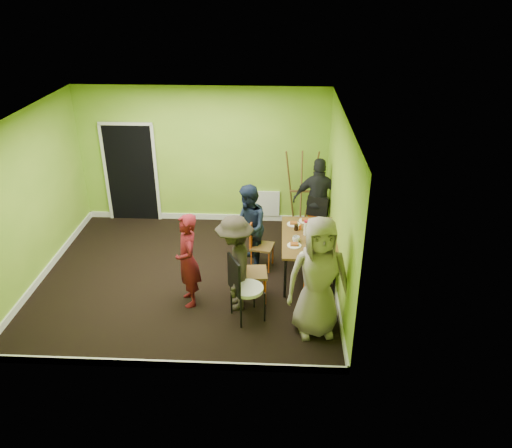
{
  "coord_description": "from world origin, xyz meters",
  "views": [
    {
      "loc": [
        1.52,
        -7.22,
        4.7
      ],
      "look_at": [
        1.17,
        0.0,
        1.04
      ],
      "focal_mm": 35.0,
      "sensor_mm": 36.0,
      "label": 1
    }
  ],
  "objects": [
    {
      "name": "glass_mid",
      "position": [
        1.84,
        0.38,
        0.8
      ],
      "size": [
        0.07,
        0.07,
        0.1
      ],
      "primitive_type": "cylinder",
      "color": "black",
      "rests_on": "dining_table"
    },
    {
      "name": "chair_back_end",
      "position": [
        2.26,
        1.3,
        0.68
      ],
      "size": [
        0.52,
        0.57,
        0.96
      ],
      "rotation": [
        0.0,
        0.0,
        2.79
      ],
      "color": "orange",
      "rests_on": "ground"
    },
    {
      "name": "plate_near_right",
      "position": [
        1.8,
        -0.17,
        0.76
      ],
      "size": [
        0.23,
        0.23,
        0.01
      ],
      "primitive_type": "cylinder",
      "color": "white",
      "rests_on": "dining_table"
    },
    {
      "name": "person_left_near",
      "position": [
        0.89,
        -0.81,
        0.77
      ],
      "size": [
        0.67,
        1.05,
        1.55
      ],
      "primitive_type": "imported",
      "rotation": [
        0.0,
        0.0,
        -1.47
      ],
      "color": "black",
      "rests_on": "ground"
    },
    {
      "name": "orange_bottle",
      "position": [
        1.91,
        0.4,
        0.79
      ],
      "size": [
        0.04,
        0.04,
        0.09
      ],
      "primitive_type": "cylinder",
      "color": "orange",
      "rests_on": "dining_table"
    },
    {
      "name": "plate_wall_back",
      "position": [
        2.25,
        0.36,
        0.76
      ],
      "size": [
        0.22,
        0.22,
        0.01
      ],
      "primitive_type": "cylinder",
      "color": "white",
      "rests_on": "dining_table"
    },
    {
      "name": "plate_far_front",
      "position": [
        1.99,
        -0.46,
        0.76
      ],
      "size": [
        0.24,
        0.24,
        0.01
      ],
      "primitive_type": "cylinder",
      "color": "white",
      "rests_on": "dining_table"
    },
    {
      "name": "person_back_end",
      "position": [
        2.29,
        1.46,
        0.83
      ],
      "size": [
        1.0,
        0.47,
        1.66
      ],
      "primitive_type": "imported",
      "rotation": [
        0.0,
        0.0,
        3.08
      ],
      "color": "black",
      "rests_on": "ground"
    },
    {
      "name": "cup_a",
      "position": [
        1.83,
        -0.04,
        0.8
      ],
      "size": [
        0.12,
        0.12,
        0.1
      ],
      "primitive_type": "imported",
      "color": "white",
      "rests_on": "dining_table"
    },
    {
      "name": "chair_left_far",
      "position": [
        1.19,
        0.38,
        0.5
      ],
      "size": [
        0.44,
        0.44,
        0.9
      ],
      "rotation": [
        0.0,
        0.0,
        -1.78
      ],
      "color": "orange",
      "rests_on": "ground"
    },
    {
      "name": "easel",
      "position": [
        1.97,
        1.99,
        0.82
      ],
      "size": [
        0.67,
        0.63,
        1.66
      ],
      "color": "brown",
      "rests_on": "ground"
    },
    {
      "name": "person_front_end",
      "position": [
        2.1,
        -1.36,
        0.91
      ],
      "size": [
        0.97,
        0.7,
        1.83
      ],
      "primitive_type": "imported",
      "rotation": [
        0.0,
        0.0,
        0.14
      ],
      "color": "gray",
      "rests_on": "ground"
    },
    {
      "name": "thermos",
      "position": [
        1.99,
        0.21,
        0.87
      ],
      "size": [
        0.07,
        0.07,
        0.24
      ],
      "primitive_type": "cylinder",
      "color": "white",
      "rests_on": "dining_table"
    },
    {
      "name": "blue_bottle",
      "position": [
        2.22,
        -0.18,
        0.84
      ],
      "size": [
        0.08,
        0.08,
        0.18
      ],
      "primitive_type": "cylinder",
      "color": "#1932BE",
      "rests_on": "dining_table"
    },
    {
      "name": "chair_left_near",
      "position": [
        1.07,
        -0.59,
        0.57
      ],
      "size": [
        0.46,
        0.46,
        1.02
      ],
      "rotation": [
        0.0,
        0.0,
        -1.48
      ],
      "color": "orange",
      "rests_on": "ground"
    },
    {
      "name": "dining_table",
      "position": [
        2.05,
        0.16,
        0.7
      ],
      "size": [
        0.9,
        1.5,
        0.75
      ],
      "color": "black",
      "rests_on": "ground"
    },
    {
      "name": "ground",
      "position": [
        0.0,
        0.0,
        0.0
      ],
      "size": [
        5.0,
        5.0,
        0.0
      ],
      "primitive_type": "plane",
      "color": "black",
      "rests_on": "ground"
    },
    {
      "name": "plate_near_left",
      "position": [
        1.8,
        0.59,
        0.76
      ],
      "size": [
        0.23,
        0.23,
        0.01
      ],
      "primitive_type": "cylinder",
      "color": "white",
      "rests_on": "dining_table"
    },
    {
      "name": "plate_far_back",
      "position": [
        2.01,
        0.73,
        0.76
      ],
      "size": [
        0.23,
        0.23,
        0.01
      ],
      "primitive_type": "cylinder",
      "color": "white",
      "rests_on": "dining_table"
    },
    {
      "name": "person_left_far",
      "position": [
        1.02,
        0.42,
        0.76
      ],
      "size": [
        0.73,
        0.85,
        1.52
      ],
      "primitive_type": "imported",
      "rotation": [
        0.0,
        0.0,
        -1.33
      ],
      "color": "#141E34",
      "rests_on": "ground"
    },
    {
      "name": "chair_front_end",
      "position": [
        2.11,
        -1.13,
        0.48
      ],
      "size": [
        0.45,
        0.45,
        0.86
      ],
      "rotation": [
        0.0,
        0.0,
        -0.34
      ],
      "color": "orange",
      "rests_on": "ground"
    },
    {
      "name": "room_walls",
      "position": [
        -0.02,
        0.04,
        0.99
      ],
      "size": [
        5.04,
        4.54,
        2.82
      ],
      "color": "#7BB02D",
      "rests_on": "ground"
    },
    {
      "name": "plate_wall_front",
      "position": [
        2.25,
        0.03,
        0.76
      ],
      "size": [
        0.21,
        0.21,
        0.01
      ],
      "primitive_type": "cylinder",
      "color": "white",
      "rests_on": "dining_table"
    },
    {
      "name": "glass_front",
      "position": [
        2.13,
        -0.33,
        0.8
      ],
      "size": [
        0.07,
        0.07,
        0.09
      ],
      "primitive_type": "cylinder",
      "color": "black",
      "rests_on": "dining_table"
    },
    {
      "name": "glass_back",
      "position": [
        2.16,
        0.55,
        0.8
      ],
      "size": [
        0.07,
        0.07,
        0.09
      ],
      "primitive_type": "cylinder",
      "color": "black",
      "rests_on": "dining_table"
    },
    {
      "name": "person_standing",
      "position": [
        0.16,
        -0.74,
        0.76
      ],
      "size": [
        0.53,
        0.65,
        1.53
      ],
      "primitive_type": "imported",
      "rotation": [
        0.0,
        0.0,
        -1.23
      ],
      "color": "#5A0F16",
      "rests_on": "ground"
    },
    {
      "name": "chair_bentwood",
      "position": [
        1.03,
        -1.13,
        0.6
      ],
      "size": [
        0.57,
        0.56,
        1.08
      ],
      "rotation": [
        0.0,
        0.0,
        -1.1
      ],
      "color": "black",
      "rests_on": "ground"
    },
    {
      "name": "cup_b",
      "position": [
        2.22,
        0.26,
        0.8
      ],
      "size": [
        0.1,
        0.1,
        0.09
      ],
      "primitive_type": "imported",
      "color": "white",
      "rests_on": "dining_table"
    }
  ]
}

